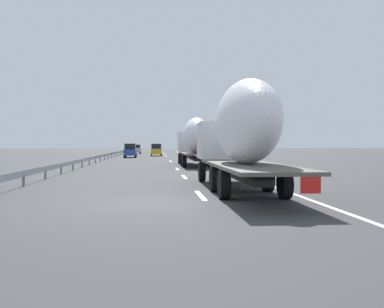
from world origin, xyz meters
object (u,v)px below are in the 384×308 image
(car_blue_sedan, at_px, (130,151))
(truck_lead, at_px, (195,139))
(car_silver_hatch, at_px, (136,149))
(truck_trailing, at_px, (240,131))
(car_yellow_coupe, at_px, (156,150))
(road_sign, at_px, (207,143))
(car_white_van, at_px, (155,148))

(car_blue_sedan, bearing_deg, truck_lead, -164.03)
(car_silver_hatch, bearing_deg, truck_lead, -171.51)
(truck_trailing, height_order, car_silver_hatch, truck_trailing)
(car_yellow_coupe, xyz_separation_m, road_sign, (-15.82, -6.44, 1.06))
(truck_trailing, xyz_separation_m, car_yellow_coupe, (54.28, 3.34, -1.52))
(truck_trailing, xyz_separation_m, car_blue_sedan, (45.64, 7.07, -1.51))
(road_sign, bearing_deg, car_silver_hatch, 18.37)
(truck_trailing, distance_m, car_blue_sedan, 46.21)
(truck_trailing, height_order, car_white_van, truck_trailing)
(truck_trailing, bearing_deg, car_blue_sedan, 8.81)
(truck_trailing, relative_size, car_blue_sedan, 3.21)
(truck_lead, xyz_separation_m, car_white_van, (70.26, 3.63, -1.43))
(car_silver_hatch, distance_m, car_yellow_coupe, 15.98)
(car_silver_hatch, bearing_deg, truck_trailing, -174.03)
(car_white_van, relative_size, road_sign, 1.44)
(truck_trailing, bearing_deg, truck_lead, -0.00)
(truck_lead, height_order, truck_trailing, truck_trailing)
(car_blue_sedan, height_order, road_sign, road_sign)
(car_blue_sedan, bearing_deg, car_white_van, -4.33)
(car_white_van, bearing_deg, truck_trailing, -177.72)
(car_silver_hatch, bearing_deg, car_yellow_coupe, -165.67)
(car_yellow_coupe, relative_size, road_sign, 1.52)
(car_white_van, distance_m, car_silver_hatch, 21.73)
(car_silver_hatch, xyz_separation_m, road_sign, (-31.31, -10.40, 1.12))
(truck_trailing, bearing_deg, road_sign, -4.61)
(car_yellow_coupe, bearing_deg, car_silver_hatch, 14.33)
(car_blue_sedan, height_order, car_white_van, car_blue_sedan)
(car_yellow_coupe, bearing_deg, car_white_van, 0.44)
(truck_lead, xyz_separation_m, car_yellow_coupe, (33.37, 3.34, -1.41))
(truck_lead, bearing_deg, car_white_van, 2.96)
(truck_lead, bearing_deg, truck_trailing, 180.00)
(car_white_van, relative_size, car_yellow_coupe, 0.95)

